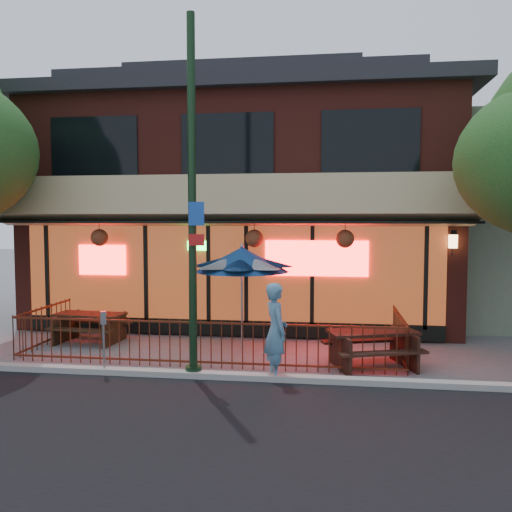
% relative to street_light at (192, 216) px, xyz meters
% --- Properties ---
extents(ground, '(80.00, 80.00, 0.00)m').
position_rel_street_light_xyz_m(ground, '(-0.00, 0.40, -3.15)').
color(ground, gray).
rests_on(ground, ground).
extents(curb, '(80.00, 0.25, 0.12)m').
position_rel_street_light_xyz_m(curb, '(-0.00, -0.10, -3.09)').
color(curb, '#999993').
rests_on(curb, ground).
extents(restaurant_building, '(12.96, 9.49, 8.05)m').
position_rel_street_light_xyz_m(restaurant_building, '(-0.00, 7.51, 0.98)').
color(restaurant_building, maroon).
rests_on(restaurant_building, ground).
extents(patio_fence, '(8.44, 2.62, 1.00)m').
position_rel_street_light_xyz_m(patio_fence, '(-0.00, 0.91, -2.52)').
color(patio_fence, '#512011').
rests_on(patio_fence, ground).
extents(street_light, '(0.43, 0.32, 7.00)m').
position_rel_street_light_xyz_m(street_light, '(0.00, 0.00, 0.00)').
color(street_light, black).
rests_on(street_light, ground).
extents(picnic_table_left, '(1.81, 1.44, 0.73)m').
position_rel_street_light_xyz_m(picnic_table_left, '(-3.31, 2.49, -2.67)').
color(picnic_table_left, '#362413').
rests_on(picnic_table_left, ground).
extents(picnic_table_right, '(2.16, 1.89, 0.78)m').
position_rel_street_light_xyz_m(picnic_table_right, '(3.54, 1.10, -2.64)').
color(picnic_table_right, black).
rests_on(picnic_table_right, ground).
extents(patio_umbrella, '(2.20, 2.20, 2.52)m').
position_rel_street_light_xyz_m(patio_umbrella, '(0.60, 2.25, -1.00)').
color(patio_umbrella, gray).
rests_on(patio_umbrella, ground).
extents(pedestrian, '(0.69, 0.81, 1.87)m').
position_rel_street_light_xyz_m(pedestrian, '(1.63, 0.05, -2.21)').
color(pedestrian, teal).
rests_on(pedestrian, ground).
extents(parking_meter_near, '(0.14, 0.13, 1.26)m').
position_rel_street_light_xyz_m(parking_meter_near, '(-1.82, -0.08, -2.30)').
color(parking_meter_near, gray).
rests_on(parking_meter_near, ground).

